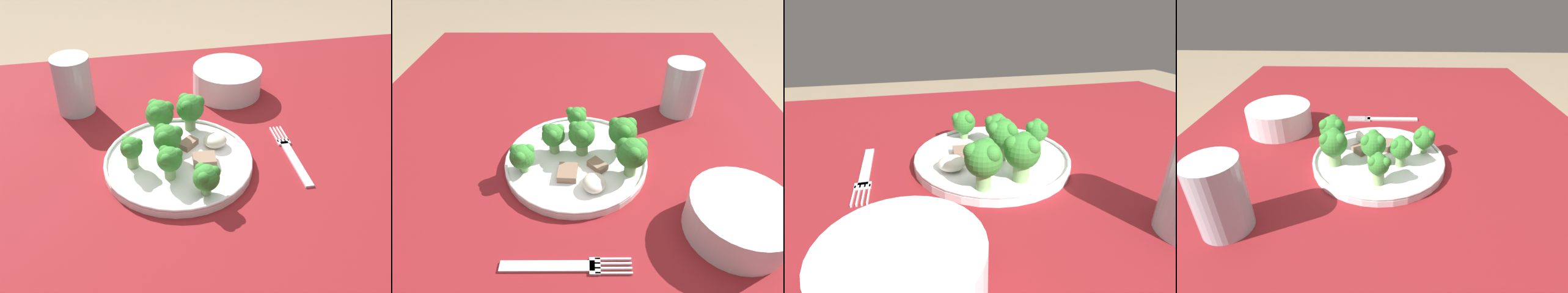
# 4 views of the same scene
# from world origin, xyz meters

# --- Properties ---
(table) EXTENTS (1.37, 0.96, 0.71)m
(table) POSITION_xyz_m (0.00, 0.00, 0.63)
(table) COLOR maroon
(table) RESTS_ON ground_plane
(dinner_plate) EXTENTS (0.26, 0.26, 0.02)m
(dinner_plate) POSITION_xyz_m (-0.00, 0.01, 0.72)
(dinner_plate) COLOR white
(dinner_plate) RESTS_ON table
(fork) EXTENTS (0.02, 0.18, 0.00)m
(fork) POSITION_xyz_m (0.20, 0.00, 0.72)
(fork) COLOR silver
(fork) RESTS_ON table
(cream_bowl) EXTENTS (0.15, 0.15, 0.06)m
(cream_bowl) POSITION_xyz_m (0.14, 0.25, 0.74)
(cream_bowl) COLOR silver
(cream_bowl) RESTS_ON table
(broccoli_floret_near_rim_left) EXTENTS (0.04, 0.04, 0.06)m
(broccoli_floret_near_rim_left) POSITION_xyz_m (-0.02, -0.03, 0.76)
(broccoli_floret_near_rim_left) COLOR #7FA866
(broccoli_floret_near_rim_left) RESTS_ON dinner_plate
(broccoli_floret_center_left) EXTENTS (0.05, 0.05, 0.07)m
(broccoli_floret_center_left) POSITION_xyz_m (-0.02, 0.02, 0.77)
(broccoli_floret_center_left) COLOR #7FA866
(broccoli_floret_center_left) RESTS_ON dinner_plate
(broccoli_floret_back_left) EXTENTS (0.04, 0.04, 0.05)m
(broccoli_floret_back_left) POSITION_xyz_m (0.03, -0.08, 0.76)
(broccoli_floret_back_left) COLOR #7FA866
(broccoli_floret_back_left) RESTS_ON dinner_plate
(broccoli_floret_front_left) EXTENTS (0.04, 0.04, 0.06)m
(broccoli_floret_front_left) POSITION_xyz_m (-0.08, 0.01, 0.76)
(broccoli_floret_front_left) COLOR #7FA866
(broccoli_floret_front_left) RESTS_ON dinner_plate
(broccoli_floret_center_back) EXTENTS (0.05, 0.05, 0.07)m
(broccoli_floret_center_back) POSITION_xyz_m (-0.02, 0.10, 0.77)
(broccoli_floret_center_back) COLOR #7FA866
(broccoli_floret_center_back) RESTS_ON dinner_plate
(broccoli_floret_mid_cluster) EXTENTS (0.05, 0.05, 0.07)m
(broccoli_floret_mid_cluster) POSITION_xyz_m (0.04, 0.11, 0.77)
(broccoli_floret_mid_cluster) COLOR #7FA866
(broccoli_floret_mid_cluster) RESTS_ON dinner_plate
(meat_slice_front_slice) EXTENTS (0.04, 0.03, 0.01)m
(meat_slice_front_slice) POSITION_xyz_m (0.04, -0.00, 0.73)
(meat_slice_front_slice) COLOR #846651
(meat_slice_front_slice) RESTS_ON dinner_plate
(meat_slice_middle_slice) EXTENTS (0.04, 0.04, 0.01)m
(meat_slice_middle_slice) POSITION_xyz_m (0.02, 0.05, 0.73)
(meat_slice_middle_slice) COLOR #846651
(meat_slice_middle_slice) RESTS_ON dinner_plate
(sauce_dollop) EXTENTS (0.04, 0.04, 0.02)m
(sauce_dollop) POSITION_xyz_m (0.07, 0.04, 0.74)
(sauce_dollop) COLOR silver
(sauce_dollop) RESTS_ON dinner_plate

